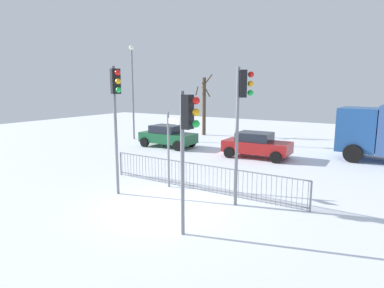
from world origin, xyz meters
name	(u,v)px	position (x,y,z in m)	size (l,w,h in m)	color
ground_plane	(166,207)	(0.00, 0.00, 0.00)	(60.00, 60.00, 0.00)	white
traffic_light_mid_right	(116,102)	(-2.30, 0.12, 3.53)	(0.53, 0.39, 4.83)	slate
traffic_light_foreground_right	(242,106)	(2.05, 1.53, 3.47)	(0.51, 0.42, 4.74)	slate
traffic_light_rear_left	(187,131)	(1.81, -1.48, 2.93)	(0.57, 0.33, 4.00)	slate
direction_sign_post	(169,146)	(-1.24, 1.94, 1.74)	(0.75, 0.32, 3.10)	slate
pedestrian_guard_railing	(199,177)	(0.00, 2.24, 0.55)	(8.71, 0.24, 1.07)	slate
car_green_trailing	(168,136)	(-6.72, 9.35, 0.77)	(3.81, 1.94, 1.47)	#195933
car_red_far	(256,145)	(-0.32, 9.25, 0.77)	(3.86, 2.05, 1.47)	maroon
street_lamp	(132,83)	(-10.92, 10.69, 4.31)	(0.36, 0.36, 7.09)	slate
bare_tree_left	(204,105)	(-7.39, 15.48, 2.54)	(1.42, 1.37, 5.05)	#473828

